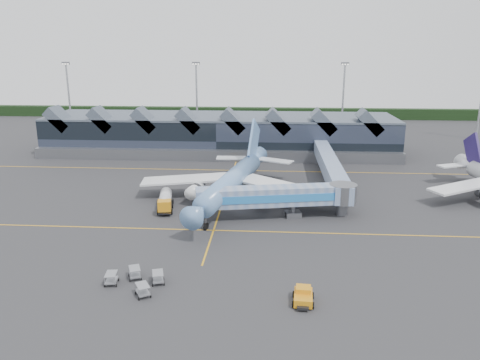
# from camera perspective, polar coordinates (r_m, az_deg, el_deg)

# --- Properties ---
(ground) EXTENTS (260.00, 260.00, 0.00)m
(ground) POSITION_cam_1_polar(r_m,az_deg,el_deg) (78.66, -2.52, -3.97)
(ground) COLOR #29292B
(ground) RESTS_ON ground
(taxi_stripes) EXTENTS (120.00, 60.00, 0.01)m
(taxi_stripes) POSITION_cam_1_polar(r_m,az_deg,el_deg) (88.08, -1.80, -1.77)
(taxi_stripes) COLOR gold
(taxi_stripes) RESTS_ON ground
(tree_line_far) EXTENTS (260.00, 4.00, 4.00)m
(tree_line_far) POSITION_cam_1_polar(r_m,az_deg,el_deg) (185.36, 1.28, 8.20)
(tree_line_far) COLOR black
(tree_line_far) RESTS_ON ground
(terminal) EXTENTS (90.00, 22.25, 12.52)m
(terminal) POSITION_cam_1_polar(r_m,az_deg,el_deg) (123.56, -2.45, 5.69)
(terminal) COLOR black
(terminal) RESTS_ON ground
(light_masts) EXTENTS (132.40, 42.56, 22.45)m
(light_masts) POSITION_cam_1_polar(r_m,az_deg,el_deg) (137.62, 9.26, 9.74)
(light_masts) COLOR #9B9EA4
(light_masts) RESTS_ON ground
(main_airliner) EXTENTS (34.60, 40.36, 13.05)m
(main_airliner) POSITION_cam_1_polar(r_m,az_deg,el_deg) (83.92, -0.78, 0.07)
(main_airliner) COLOR #658ACD
(main_airliner) RESTS_ON ground
(jet_bridge) EXTENTS (26.05, 8.42, 5.38)m
(jet_bridge) POSITION_cam_1_polar(r_m,az_deg,el_deg) (75.58, 5.68, -1.99)
(jet_bridge) COLOR #6B84B3
(jet_bridge) RESTS_ON ground
(fuel_truck) EXTENTS (3.57, 8.67, 2.88)m
(fuel_truck) POSITION_cam_1_polar(r_m,az_deg,el_deg) (80.80, -9.09, -2.41)
(fuel_truck) COLOR black
(fuel_truck) RESTS_ON ground
(pushback_tug) EXTENTS (2.50, 3.76, 1.60)m
(pushback_tug) POSITION_cam_1_polar(r_m,az_deg,el_deg) (52.53, 7.71, -13.88)
(pushback_tug) COLOR orange
(pushback_tug) RESTS_ON ground
(baggage_carts) EXTENTS (6.97, 6.32, 1.37)m
(baggage_carts) POSITION_cam_1_polar(r_m,az_deg,el_deg) (56.69, -12.47, -11.72)
(baggage_carts) COLOR #999BA2
(baggage_carts) RESTS_ON ground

